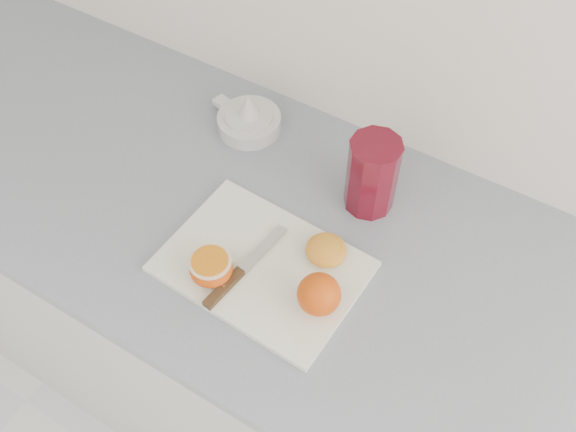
% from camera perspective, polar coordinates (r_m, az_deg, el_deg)
% --- Properties ---
extents(counter, '(2.29, 0.64, 0.89)m').
position_cam_1_polar(counter, '(1.53, -1.73, -10.33)').
color(counter, silver).
rests_on(counter, ground).
extents(cutting_board, '(0.34, 0.25, 0.01)m').
position_cam_1_polar(cutting_board, '(1.09, -2.31, -4.51)').
color(cutting_board, white).
rests_on(cutting_board, counter).
extents(whole_orange, '(0.07, 0.07, 0.07)m').
position_cam_1_polar(whole_orange, '(1.02, 2.77, -6.97)').
color(whole_orange, '#D2500A').
rests_on(whole_orange, cutting_board).
extents(half_orange, '(0.07, 0.07, 0.04)m').
position_cam_1_polar(half_orange, '(1.06, -6.86, -4.58)').
color(half_orange, '#D2500A').
rests_on(half_orange, cutting_board).
extents(squeezed_shell, '(0.07, 0.07, 0.03)m').
position_cam_1_polar(squeezed_shell, '(1.09, 3.40, -3.01)').
color(squeezed_shell, orange).
rests_on(squeezed_shell, cutting_board).
extents(paring_knife, '(0.04, 0.20, 0.01)m').
position_cam_1_polar(paring_knife, '(1.07, -5.09, -5.75)').
color(paring_knife, '#4C3820').
rests_on(paring_knife, cutting_board).
extents(citrus_juicer, '(0.16, 0.13, 0.09)m').
position_cam_1_polar(citrus_juicer, '(1.29, -3.52, 8.57)').
color(citrus_juicer, white).
rests_on(citrus_juicer, counter).
extents(red_tumbler, '(0.09, 0.09, 0.15)m').
position_cam_1_polar(red_tumbler, '(1.14, 7.45, 3.46)').
color(red_tumbler, maroon).
rests_on(red_tumbler, counter).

